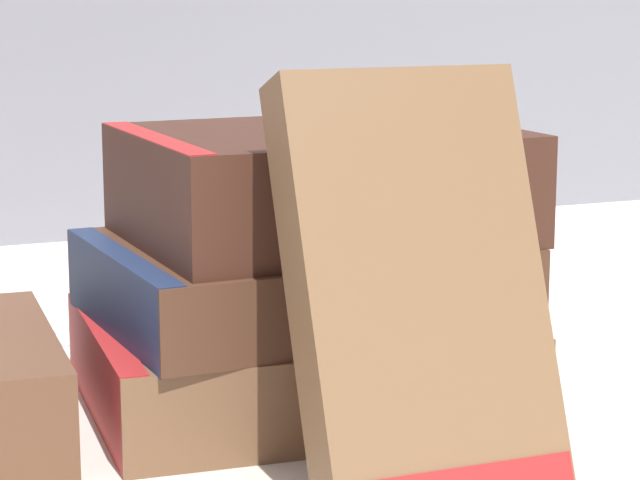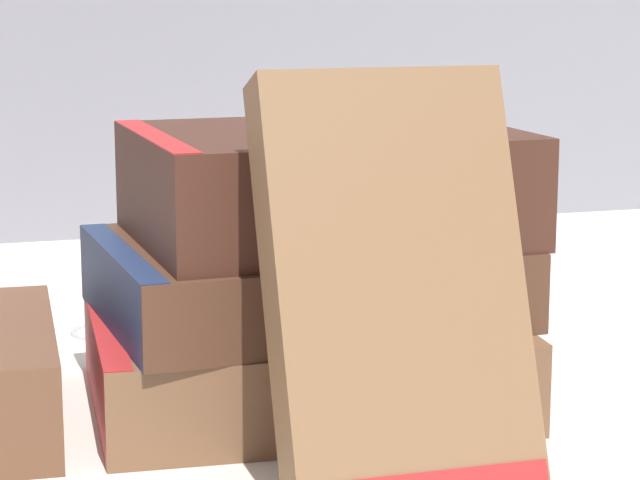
% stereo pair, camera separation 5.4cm
% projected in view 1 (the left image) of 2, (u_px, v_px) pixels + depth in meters
% --- Properties ---
extents(ground_plane, '(3.00, 3.00, 0.00)m').
position_uv_depth(ground_plane, '(262.00, 450.00, 0.56)').
color(ground_plane, silver).
extents(book_flat_bottom, '(0.20, 0.16, 0.04)m').
position_uv_depth(book_flat_bottom, '(285.00, 359.00, 0.62)').
color(book_flat_bottom, brown).
rests_on(book_flat_bottom, ground_plane).
extents(book_flat_middle, '(0.19, 0.15, 0.04)m').
position_uv_depth(book_flat_middle, '(289.00, 279.00, 0.62)').
color(book_flat_middle, '#4C2D1E').
rests_on(book_flat_middle, book_flat_bottom).
extents(book_flat_top, '(0.17, 0.14, 0.05)m').
position_uv_depth(book_flat_top, '(310.00, 185.00, 0.61)').
color(book_flat_top, '#422319').
rests_on(book_flat_top, book_flat_middle).
extents(book_leaning_front, '(0.10, 0.08, 0.16)m').
position_uv_depth(book_leaning_front, '(418.00, 297.00, 0.51)').
color(book_leaning_front, brown).
rests_on(book_leaning_front, ground_plane).
extents(pocket_watch, '(0.05, 0.05, 0.01)m').
position_uv_depth(pocket_watch, '(406.00, 123.00, 0.61)').
color(pocket_watch, white).
rests_on(pocket_watch, book_flat_top).
extents(reading_glasses, '(0.10, 0.06, 0.00)m').
position_uv_depth(reading_glasses, '(126.00, 333.00, 0.74)').
color(reading_glasses, '#ADADB2').
rests_on(reading_glasses, ground_plane).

